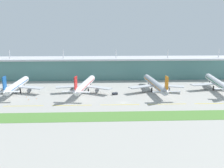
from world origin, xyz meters
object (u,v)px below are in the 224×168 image
object	(u,v)px
airliner_near_middle	(85,85)
safety_cone_nose_front	(37,98)
airliner_nearest	(17,85)
safety_cone_right_wingtip	(26,97)
airliner_far_middle	(155,84)
safety_cone_left_wingtip	(29,99)
airliner_farthest	(217,83)
pushback_tug	(115,93)

from	to	relation	value
airliner_near_middle	safety_cone_nose_front	size ratio (longest dim) A/B	95.52
airliner_nearest	safety_cone_right_wingtip	xyz separation A→B (m)	(11.75, -14.74, -6.10)
airliner_far_middle	safety_cone_left_wingtip	xyz separation A→B (m)	(-102.11, -22.76, -6.11)
airliner_farthest	safety_cone_left_wingtip	xyz separation A→B (m)	(-158.53, -26.80, -6.10)
airliner_far_middle	safety_cone_left_wingtip	bearing A→B (deg)	-167.43
airliner_farthest	safety_cone_left_wingtip	bearing A→B (deg)	-170.40
airliner_far_middle	pushback_tug	world-z (taller)	airliner_far_middle
airliner_far_middle	safety_cone_nose_front	size ratio (longest dim) A/B	102.32
safety_cone_left_wingtip	airliner_nearest	bearing A→B (deg)	124.40
airliner_near_middle	safety_cone_right_wingtip	world-z (taller)	airliner_near_middle
pushback_tug	safety_cone_right_wingtip	size ratio (longest dim) A/B	7.11
airliner_nearest	airliner_near_middle	world-z (taller)	same
airliner_far_middle	safety_cone_right_wingtip	bearing A→B (deg)	-172.31
pushback_tug	safety_cone_right_wingtip	world-z (taller)	pushback_tug
airliner_nearest	safety_cone_nose_front	world-z (taller)	airliner_nearest
airliner_farthest	safety_cone_right_wingtip	distance (m)	163.79
safety_cone_left_wingtip	safety_cone_right_wingtip	world-z (taller)	same
airliner_near_middle	safety_cone_nose_front	bearing A→B (deg)	-151.82
airliner_nearest	airliner_farthest	distance (m)	174.42
airliner_nearest	airliner_near_middle	xyz separation A→B (m)	(57.53, -0.58, 0.01)
safety_cone_left_wingtip	safety_cone_right_wingtip	bearing A→B (deg)	116.03
safety_cone_nose_front	safety_cone_right_wingtip	world-z (taller)	same
airliner_far_middle	pushback_tug	xyz separation A→B (m)	(-35.48, -10.06, -5.36)
airliner_nearest	safety_cone_left_wingtip	size ratio (longest dim) A/B	88.54
safety_cone_right_wingtip	airliner_far_middle	bearing A→B (deg)	7.69
airliner_near_middle	safety_cone_left_wingtip	distance (m)	47.79
airliner_farthest	airliner_nearest	bearing A→B (deg)	-178.80
airliner_nearest	safety_cone_left_wingtip	bearing A→B (deg)	-55.60
safety_cone_right_wingtip	pushback_tug	bearing A→B (deg)	3.46
airliner_near_middle	airliner_farthest	bearing A→B (deg)	2.07
airliner_nearest	safety_cone_right_wingtip	distance (m)	19.81
airliner_farthest	pushback_tug	bearing A→B (deg)	-171.27
airliner_far_middle	safety_cone_nose_front	distance (m)	98.94
safety_cone_right_wingtip	airliner_nearest	bearing A→B (deg)	128.55
airliner_farthest	safety_cone_right_wingtip	bearing A→B (deg)	-173.55
airliner_near_middle	safety_cone_right_wingtip	bearing A→B (deg)	-162.81
airliner_nearest	pushback_tug	distance (m)	83.32
airliner_farthest	safety_cone_left_wingtip	distance (m)	160.89
airliner_far_middle	safety_cone_left_wingtip	size ratio (longest dim) A/B	102.32
airliner_farthest	safety_cone_right_wingtip	world-z (taller)	airliner_farthest
airliner_near_middle	safety_cone_nose_front	distance (m)	41.68
safety_cone_nose_front	safety_cone_right_wingtip	size ratio (longest dim) A/B	1.00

